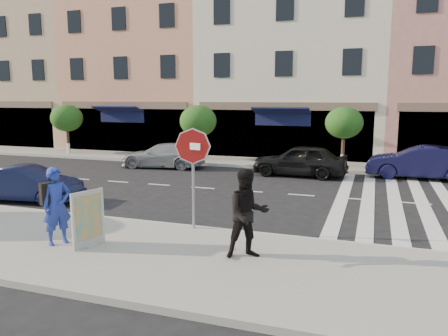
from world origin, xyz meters
TOP-DOWN VIEW (x-y plane):
  - ground at (0.00, 0.00)m, footprint 120.00×120.00m
  - sidewalk_near at (0.00, -3.75)m, footprint 60.00×4.50m
  - sidewalk_far at (0.00, 11.00)m, footprint 60.00×3.00m
  - building_west_far at (-22.00, 17.00)m, footprint 12.00×9.00m
  - building_west_mid at (-11.00, 17.00)m, footprint 10.00×9.00m
  - building_centre at (-0.50, 17.00)m, footprint 11.00×9.00m
  - street_tree_wa at (-14.00, 10.80)m, footprint 2.00×2.00m
  - street_tree_wb at (-5.00, 10.80)m, footprint 2.10×2.10m
  - street_tree_c at (3.00, 10.80)m, footprint 1.90×1.90m
  - stop_sign at (0.01, -1.67)m, footprint 0.95×0.21m
  - photographer at (-2.57, -3.90)m, footprint 0.73×0.81m
  - walker at (1.98, -3.28)m, footprint 1.21×1.14m
  - poster_board at (-1.75, -3.83)m, footprint 0.39×0.86m
  - car_near_mid at (-6.97, -0.18)m, footprint 3.94×1.76m
  - car_far_left at (-5.93, 8.19)m, footprint 4.59×2.28m
  - car_far_mid at (1.26, 8.03)m, footprint 4.41×1.89m
  - car_far_right at (6.50, 9.06)m, footprint 4.66×1.85m

SIDE VIEW (x-z plane):
  - ground at x=0.00m, z-range 0.00..0.00m
  - sidewalk_near at x=0.00m, z-range 0.00..0.15m
  - sidewalk_far at x=0.00m, z-range 0.00..0.15m
  - car_near_mid at x=-6.97m, z-range 0.00..1.26m
  - car_far_left at x=-5.93m, z-range 0.00..1.28m
  - car_far_mid at x=1.26m, z-range 0.00..1.48m
  - car_far_right at x=6.50m, z-range 0.00..1.51m
  - poster_board at x=-1.75m, z-range 0.13..1.48m
  - photographer at x=-2.57m, z-range 0.15..2.02m
  - walker at x=1.98m, z-range 0.15..2.12m
  - stop_sign at x=0.01m, z-range 0.75..3.46m
  - street_tree_wb at x=-5.00m, z-range 0.78..3.84m
  - street_tree_wa at x=-14.00m, z-range 0.81..3.86m
  - street_tree_c at x=3.00m, z-range 0.84..3.87m
  - building_centre at x=-0.50m, z-range 0.00..11.00m
  - building_west_far at x=-22.00m, z-range 0.00..12.00m
  - building_west_mid at x=-11.00m, z-range 0.00..14.00m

